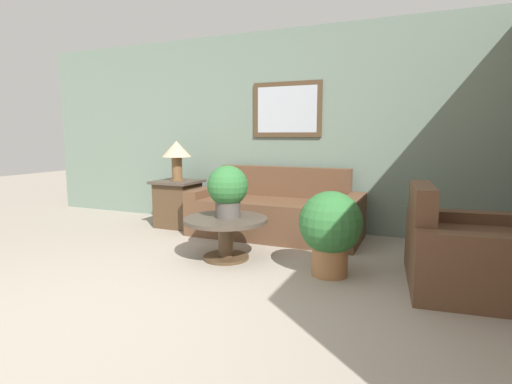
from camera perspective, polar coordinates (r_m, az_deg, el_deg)
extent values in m
plane|color=gray|center=(2.98, -21.15, -17.01)|extent=(20.00, 20.00, 0.00)
cube|color=slate|center=(5.44, 2.42, 8.72)|extent=(7.69, 0.06, 2.60)
cube|color=#4C3823|center=(5.34, 4.44, 11.67)|extent=(0.93, 0.03, 0.71)
cube|color=#B2BCC6|center=(5.33, 4.40, 11.68)|extent=(0.81, 0.01, 0.59)
cube|color=brown|center=(4.93, 2.63, -3.77)|extent=(1.73, 0.85, 0.46)
cube|color=brown|center=(5.18, 4.01, 1.51)|extent=(1.73, 0.16, 0.38)
cube|color=brown|center=(5.32, -7.03, -2.38)|extent=(0.18, 0.85, 0.56)
cube|color=brown|center=(4.67, 13.65, -4.01)|extent=(0.18, 0.85, 0.56)
cube|color=brown|center=(3.72, 28.32, -8.67)|extent=(1.01, 0.84, 0.46)
cube|color=brown|center=(3.57, 22.62, -2.08)|extent=(0.24, 0.76, 0.38)
cube|color=brown|center=(3.28, 29.93, -10.08)|extent=(0.95, 0.28, 0.56)
cube|color=brown|center=(4.15, 27.16, -6.22)|extent=(0.95, 0.28, 0.56)
cylinder|color=#4C3823|center=(4.11, -4.30, -9.28)|extent=(0.46, 0.46, 0.03)
cylinder|color=#4C3823|center=(4.05, -4.33, -6.69)|extent=(0.15, 0.15, 0.35)
cylinder|color=#473D33|center=(4.01, -4.36, -3.98)|extent=(0.84, 0.84, 0.04)
cube|color=#4C3823|center=(5.57, -11.08, -1.79)|extent=(0.49, 0.49, 0.60)
cube|color=#473D33|center=(5.53, -11.17, 1.45)|extent=(0.57, 0.57, 0.03)
cylinder|color=brown|center=(5.52, -11.18, 1.73)|extent=(0.20, 0.20, 0.02)
cylinder|color=brown|center=(5.51, -11.22, 3.39)|extent=(0.14, 0.14, 0.30)
cone|color=tan|center=(5.49, -11.29, 6.06)|extent=(0.40, 0.40, 0.21)
cylinder|color=#4C4742|center=(4.02, -4.03, -2.45)|extent=(0.25, 0.25, 0.17)
sphere|color=#2D6B33|center=(3.98, -4.07, 0.89)|extent=(0.41, 0.41, 0.41)
cylinder|color=#9E6B42|center=(3.67, 10.47, -9.59)|extent=(0.32, 0.32, 0.27)
sphere|color=#2D6B33|center=(3.58, 10.61, -4.33)|extent=(0.56, 0.56, 0.56)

